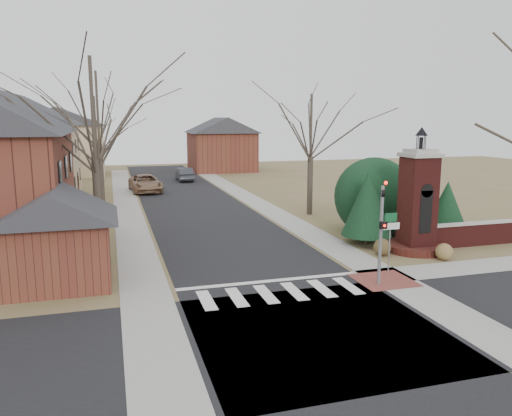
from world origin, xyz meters
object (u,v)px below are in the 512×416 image
object	(u,v)px
traffic_signal_pole	(381,225)
distant_car	(184,174)
pickup_truck	(145,183)
sign_post	(390,231)
brick_gate_monument	(417,210)

from	to	relation	value
traffic_signal_pole	distant_car	distance (m)	37.77
pickup_truck	sign_post	bearing A→B (deg)	-77.01
brick_gate_monument	distant_car	distance (m)	34.06
traffic_signal_pole	brick_gate_monument	bearing A→B (deg)	43.24
distant_car	brick_gate_monument	bearing A→B (deg)	102.79
traffic_signal_pole	brick_gate_monument	world-z (taller)	brick_gate_monument
distant_car	traffic_signal_pole	bearing A→B (deg)	94.33
sign_post	distant_car	size ratio (longest dim) A/B	0.61
traffic_signal_pole	distant_car	size ratio (longest dim) A/B	1.01
pickup_truck	distant_car	bearing A→B (deg)	53.10
distant_car	pickup_truck	bearing A→B (deg)	57.26
sign_post	brick_gate_monument	world-z (taller)	brick_gate_monument
traffic_signal_pole	sign_post	size ratio (longest dim) A/B	1.64
sign_post	pickup_truck	distance (m)	30.17
pickup_truck	distant_car	xyz separation A→B (m)	(4.78, 7.37, -0.07)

